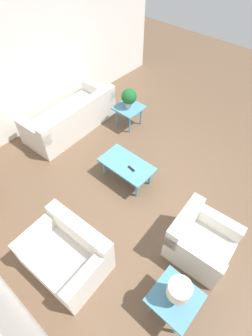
{
  "coord_description": "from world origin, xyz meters",
  "views": [
    {
      "loc": [
        -1.95,
        2.79,
        4.1
      ],
      "look_at": [
        0.13,
        0.43,
        0.55
      ],
      "focal_mm": 28.0,
      "sensor_mm": 36.0,
      "label": 1
    }
  ],
  "objects": [
    {
      "name": "coffee_table",
      "position": [
        0.26,
        0.27,
        0.38
      ],
      "size": [
        1.05,
        0.58,
        0.43
      ],
      "color": "teal",
      "rests_on": "ground_plane"
    },
    {
      "name": "sofa",
      "position": [
        2.26,
        -0.06,
        0.29
      ],
      "size": [
        1.04,
        2.24,
        0.79
      ],
      "rotation": [
        0.0,
        0.0,
        1.62
      ],
      "color": "silver",
      "rests_on": "ground_plane"
    },
    {
      "name": "remote_control",
      "position": [
        0.11,
        0.31,
        0.44
      ],
      "size": [
        0.16,
        0.06,
        0.02
      ],
      "color": "black",
      "rests_on": "coffee_table"
    },
    {
      "name": "potted_plant",
      "position": [
        1.35,
        -1.05,
        0.77
      ],
      "size": [
        0.35,
        0.35,
        0.45
      ],
      "color": "#B2ADA3",
      "rests_on": "side_table_plant"
    },
    {
      "name": "side_table_lamp",
      "position": [
        -1.78,
        1.64,
        0.44
      ],
      "size": [
        0.6,
        0.6,
        0.51
      ],
      "color": "teal",
      "rests_on": "ground_plane"
    },
    {
      "name": "wall_right",
      "position": [
        3.06,
        0.0,
        1.35
      ],
      "size": [
        0.12,
        7.2,
        2.7
      ],
      "color": "white",
      "rests_on": "ground_plane"
    },
    {
      "name": "side_table_plant",
      "position": [
        1.35,
        -1.05,
        0.44
      ],
      "size": [
        0.6,
        0.6,
        0.51
      ],
      "color": "teal",
      "rests_on": "ground_plane"
    },
    {
      "name": "table_lamp",
      "position": [
        -1.78,
        1.64,
        0.79
      ],
      "size": [
        0.29,
        0.29,
        0.43
      ],
      "color": "#333333",
      "rests_on": "side_table_lamp"
    },
    {
      "name": "loveseat",
      "position": [
        -0.22,
        2.15,
        0.31
      ],
      "size": [
        1.23,
        0.96,
        0.8
      ],
      "rotation": [
        0.0,
        0.0,
        3.2
      ],
      "color": "silver",
      "rests_on": "ground_plane"
    },
    {
      "name": "ground_plane",
      "position": [
        0.0,
        0.0,
        0.0
      ],
      "size": [
        14.0,
        14.0,
        0.0
      ],
      "primitive_type": "plane",
      "color": "brown"
    },
    {
      "name": "armchair",
      "position": [
        -1.58,
        0.66,
        0.32
      ],
      "size": [
        0.95,
        0.9,
        0.8
      ],
      "rotation": [
        0.0,
        0.0,
        -1.5
      ],
      "color": "silver",
      "rests_on": "ground_plane"
    }
  ]
}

